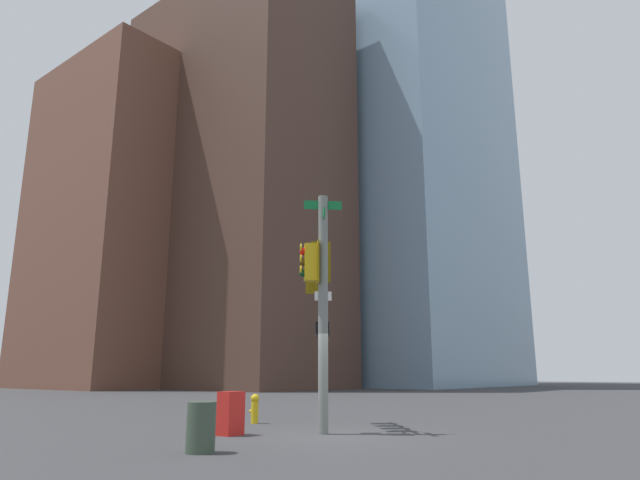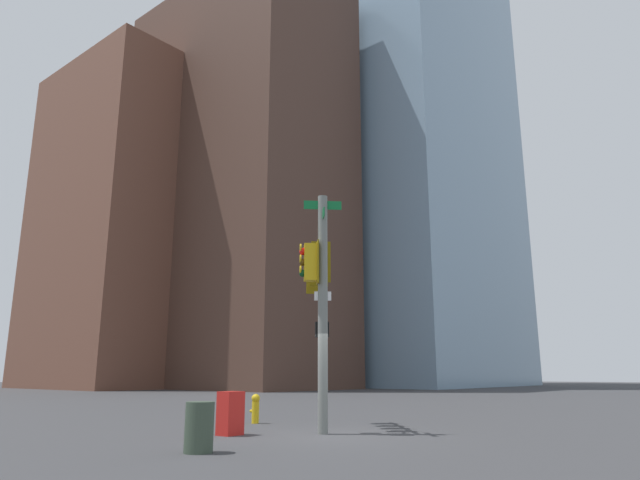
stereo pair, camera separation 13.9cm
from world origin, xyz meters
The scene contains 8 objects.
ground_plane centered at (0.00, 0.00, 0.00)m, with size 200.00×200.00×0.00m, color #38383A.
signal_pole_assembly centered at (1.07, -0.91, 4.07)m, with size 2.97×3.14×6.25m.
fire_hydrant centered at (3.91, -1.29, 0.47)m, with size 0.34×0.26×0.87m.
litter_bin centered at (-0.09, 4.03, 0.47)m, with size 0.56×0.56×0.95m, color #384738.
newspaper_box centered at (1.90, 1.50, 0.53)m, with size 0.44×0.56×1.05m, color red.
building_brick_nearside centered at (36.27, -28.69, 21.91)m, with size 23.83×14.06×43.83m, color #4C3328.
building_brick_midblock centered at (47.03, -23.93, 17.68)m, with size 18.90×18.50×35.36m, color brown.
building_glass_tower centered at (31.79, -51.25, 36.67)m, with size 28.82×27.76×73.34m, color #7A99B2.
Camera 1 is at (-9.22, 11.51, 1.49)m, focal length 32.07 mm.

